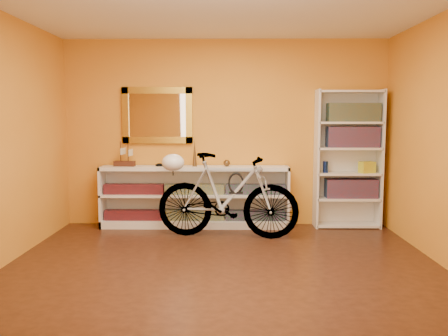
{
  "coord_description": "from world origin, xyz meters",
  "views": [
    {
      "loc": [
        0.07,
        -4.5,
        1.52
      ],
      "look_at": [
        0.0,
        0.7,
        0.95
      ],
      "focal_mm": 37.01,
      "sensor_mm": 36.0,
      "label": 1
    }
  ],
  "objects_px": {
    "console_unit": "(195,197)",
    "bookcase": "(348,159)",
    "bicycle": "(227,196)",
    "helmet": "(173,162)"
  },
  "relations": [
    {
      "from": "console_unit",
      "to": "bookcase",
      "type": "bearing_deg",
      "value": 0.68
    },
    {
      "from": "bookcase",
      "to": "helmet",
      "type": "bearing_deg",
      "value": -167.98
    },
    {
      "from": "console_unit",
      "to": "bicycle",
      "type": "relative_size",
      "value": 1.42
    },
    {
      "from": "bookcase",
      "to": "bicycle",
      "type": "xyz_separation_m",
      "value": [
        -1.66,
        -0.59,
        -0.41
      ]
    },
    {
      "from": "bicycle",
      "to": "helmet",
      "type": "height_order",
      "value": "bicycle"
    },
    {
      "from": "console_unit",
      "to": "bookcase",
      "type": "height_order",
      "value": "bookcase"
    },
    {
      "from": "bookcase",
      "to": "bicycle",
      "type": "relative_size",
      "value": 1.04
    },
    {
      "from": "bicycle",
      "to": "helmet",
      "type": "bearing_deg",
      "value": 90.0
    },
    {
      "from": "bookcase",
      "to": "helmet",
      "type": "xyz_separation_m",
      "value": [
        -2.36,
        -0.5,
        -0.0
      ]
    },
    {
      "from": "bookcase",
      "to": "console_unit",
      "type": "bearing_deg",
      "value": -179.32
    }
  ]
}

